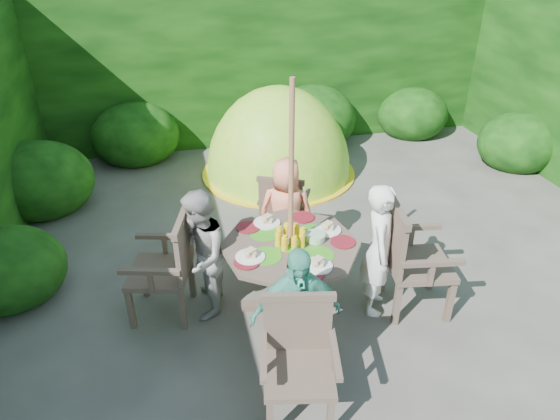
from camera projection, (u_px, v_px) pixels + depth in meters
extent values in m
plane|color=#45423D|center=(345.00, 261.00, 5.41)|extent=(60.00, 60.00, 0.00)
cube|color=black|center=(267.00, 60.00, 8.17)|extent=(9.00, 1.00, 2.50)
cylinder|color=#43352C|center=(290.00, 279.00, 4.58)|extent=(0.12, 0.12, 0.69)
cube|color=#43352C|center=(290.00, 305.00, 4.74)|extent=(0.91, 0.28, 0.06)
cube|color=#43352C|center=(290.00, 305.00, 4.74)|extent=(0.28, 0.91, 0.06)
cylinder|color=#43352C|center=(290.00, 246.00, 4.40)|extent=(1.48, 1.48, 0.04)
cylinder|color=#3BA01B|center=(265.00, 256.00, 4.23)|extent=(0.28, 0.28, 0.00)
cylinder|color=#3BA01B|center=(318.00, 255.00, 4.24)|extent=(0.28, 0.28, 0.00)
cylinder|color=#3BA01B|center=(265.00, 233.00, 4.54)|extent=(0.28, 0.28, 0.00)
cylinder|color=#3BA01B|center=(314.00, 232.00, 4.56)|extent=(0.28, 0.28, 0.00)
cylinder|color=#3BA01B|center=(290.00, 244.00, 4.39)|extent=(0.28, 0.28, 0.00)
cylinder|color=white|center=(327.00, 230.00, 4.58)|extent=(0.25, 0.25, 0.01)
cylinder|color=white|center=(267.00, 223.00, 4.69)|extent=(0.25, 0.25, 0.01)
cylinder|color=white|center=(250.00, 257.00, 4.20)|extent=(0.25, 0.25, 0.01)
cylinder|color=white|center=(317.00, 266.00, 4.09)|extent=(0.25, 0.25, 0.01)
cylinder|color=red|center=(343.00, 242.00, 4.40)|extent=(0.22, 0.22, 0.01)
cylinder|color=red|center=(303.00, 217.00, 4.78)|extent=(0.22, 0.22, 0.01)
cylinder|color=red|center=(248.00, 227.00, 4.61)|extent=(0.22, 0.22, 0.01)
cylinder|color=red|center=(247.00, 262.00, 4.14)|extent=(0.22, 0.22, 0.01)
cylinder|color=red|center=(311.00, 273.00, 4.01)|extent=(0.22, 0.22, 0.01)
cylinder|color=green|center=(315.00, 237.00, 4.43)|extent=(0.18, 0.18, 0.06)
cylinder|color=#8E5C39|center=(291.00, 207.00, 4.21)|extent=(0.05, 0.05, 2.20)
cube|color=#43352C|center=(419.00, 264.00, 4.56)|extent=(0.64, 0.65, 0.06)
cube|color=#43352C|center=(450.00, 301.00, 4.48)|extent=(0.06, 0.06, 0.46)
cube|color=#43352C|center=(432.00, 269.00, 4.90)|extent=(0.06, 0.06, 0.46)
cube|color=#43352C|center=(397.00, 304.00, 4.45)|extent=(0.06, 0.06, 0.46)
cube|color=#43352C|center=(383.00, 271.00, 4.87)|extent=(0.06, 0.06, 0.46)
cube|color=#43352C|center=(394.00, 238.00, 4.39)|extent=(0.13, 0.57, 0.55)
cube|color=#43352C|center=(433.00, 263.00, 4.20)|extent=(0.55, 0.14, 0.04)
cube|color=#43352C|center=(413.00, 227.00, 4.70)|extent=(0.55, 0.14, 0.04)
cube|color=#43352C|center=(160.00, 272.00, 4.50)|extent=(0.64, 0.66, 0.05)
cube|color=#43352C|center=(144.00, 277.00, 4.81)|extent=(0.06, 0.06, 0.44)
cube|color=#43352C|center=(131.00, 308.00, 4.41)|extent=(0.06, 0.06, 0.44)
cube|color=#43352C|center=(192.00, 277.00, 4.81)|extent=(0.06, 0.06, 0.44)
cube|color=#43352C|center=(183.00, 309.00, 4.41)|extent=(0.06, 0.06, 0.44)
cube|color=#43352C|center=(184.00, 247.00, 4.35)|extent=(0.18, 0.54, 0.52)
cube|color=#43352C|center=(164.00, 236.00, 4.63)|extent=(0.52, 0.18, 0.04)
cube|color=#43352C|center=(149.00, 272.00, 4.16)|extent=(0.52, 0.18, 0.04)
cube|color=#43352C|center=(284.00, 211.00, 5.59)|extent=(0.61, 0.61, 0.05)
cube|color=#43352C|center=(304.00, 219.00, 5.82)|extent=(0.06, 0.06, 0.38)
cube|color=#43352C|center=(271.00, 215.00, 5.89)|extent=(0.06, 0.06, 0.38)
cube|color=#43352C|center=(298.00, 237.00, 5.48)|extent=(0.06, 0.06, 0.38)
cube|color=#43352C|center=(263.00, 233.00, 5.55)|extent=(0.06, 0.06, 0.38)
cube|color=#43352C|center=(280.00, 201.00, 5.28)|extent=(0.44, 0.23, 0.45)
cube|color=#43352C|center=(305.00, 199.00, 5.46)|extent=(0.23, 0.43, 0.04)
cube|color=#43352C|center=(264.00, 195.00, 5.54)|extent=(0.23, 0.43, 0.04)
cube|color=#43352C|center=(299.00, 374.00, 3.53)|extent=(0.58, 0.57, 0.05)
cube|color=#43352C|center=(270.00, 420.00, 3.45)|extent=(0.06, 0.06, 0.40)
cube|color=#43352C|center=(330.00, 418.00, 3.46)|extent=(0.06, 0.06, 0.40)
cube|color=#43352C|center=(269.00, 372.00, 3.81)|extent=(0.06, 0.06, 0.40)
cube|color=#43352C|center=(324.00, 371.00, 3.82)|extent=(0.06, 0.06, 0.40)
cube|color=#43352C|center=(298.00, 324.00, 3.60)|extent=(0.49, 0.14, 0.48)
cube|color=#43352C|center=(263.00, 355.00, 3.43)|extent=(0.14, 0.48, 0.04)
cube|color=#43352C|center=(335.00, 354.00, 3.44)|extent=(0.14, 0.48, 0.04)
imported|color=white|center=(379.00, 250.00, 4.46)|extent=(0.46, 0.55, 1.29)
imported|color=#A09F9B|center=(200.00, 256.00, 4.42)|extent=(0.56, 0.67, 1.24)
imported|color=#FF8D69|center=(286.00, 212.00, 5.16)|extent=(0.67, 0.54, 1.18)
imported|color=#4BB094|center=(296.00, 316.00, 3.76)|extent=(0.71, 0.30, 1.21)
ellipsoid|color=#7AD228|center=(278.00, 173.00, 7.35)|extent=(2.59, 2.59, 2.55)
ellipsoid|color=black|center=(304.00, 192.00, 6.80)|extent=(0.79, 0.56, 0.88)
cylinder|color=yellow|center=(278.00, 172.00, 7.34)|extent=(2.23, 2.23, 0.03)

